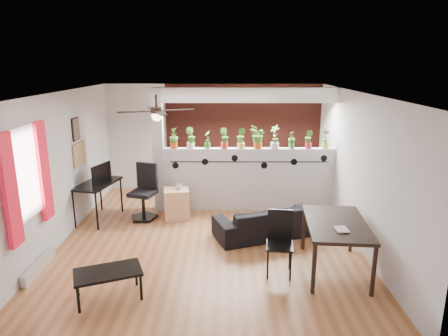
% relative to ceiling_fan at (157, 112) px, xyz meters
% --- Properties ---
extents(room_shell, '(6.30, 7.10, 2.90)m').
position_rel_ceiling_fan_xyz_m(room_shell, '(0.80, 0.30, -1.01)').
color(room_shell, brown).
rests_on(room_shell, ground).
extents(partition_wall, '(3.60, 0.18, 1.35)m').
position_rel_ceiling_fan_xyz_m(partition_wall, '(1.60, 1.80, -1.64)').
color(partition_wall, '#BCBCC1').
rests_on(partition_wall, ground).
extents(ceiling_header, '(3.60, 0.18, 0.30)m').
position_rel_ceiling_fan_xyz_m(ceiling_header, '(1.60, 1.80, 0.14)').
color(ceiling_header, white).
rests_on(ceiling_header, room_shell).
extents(pier_column, '(0.22, 0.20, 2.60)m').
position_rel_ceiling_fan_xyz_m(pier_column, '(-0.31, 1.80, -1.01)').
color(pier_column, '#BCBCC1').
rests_on(pier_column, ground).
extents(brick_panel, '(3.90, 0.05, 2.60)m').
position_rel_ceiling_fan_xyz_m(brick_panel, '(1.60, 3.27, -1.01)').
color(brick_panel, '#A33D2F').
rests_on(brick_panel, ground).
extents(vine_decal, '(3.31, 0.01, 0.30)m').
position_rel_ceiling_fan_xyz_m(vine_decal, '(1.60, 1.70, -1.23)').
color(vine_decal, black).
rests_on(vine_decal, partition_wall).
extents(window_assembly, '(0.09, 1.30, 1.55)m').
position_rel_ceiling_fan_xyz_m(window_assembly, '(-1.76, -0.90, -0.81)').
color(window_assembly, white).
rests_on(window_assembly, room_shell).
extents(baseboard_heater, '(0.08, 1.00, 0.18)m').
position_rel_ceiling_fan_xyz_m(baseboard_heater, '(-1.74, -0.90, -2.22)').
color(baseboard_heater, beige).
rests_on(baseboard_heater, ground).
extents(corkboard, '(0.03, 0.60, 0.45)m').
position_rel_ceiling_fan_xyz_m(corkboard, '(-1.78, 1.25, -0.96)').
color(corkboard, '#9C774B').
rests_on(corkboard, room_shell).
extents(framed_art, '(0.03, 0.34, 0.44)m').
position_rel_ceiling_fan_xyz_m(framed_art, '(-1.78, 1.20, -0.46)').
color(framed_art, '#8C7259').
rests_on(framed_art, room_shell).
extents(ceiling_fan, '(1.19, 1.19, 0.43)m').
position_rel_ceiling_fan_xyz_m(ceiling_fan, '(0.00, 0.00, 0.00)').
color(ceiling_fan, black).
rests_on(ceiling_fan, room_shell).
extents(potted_plant_0, '(0.21, 0.24, 0.43)m').
position_rel_ceiling_fan_xyz_m(potted_plant_0, '(0.02, 1.80, -0.73)').
color(potted_plant_0, '#D65019').
rests_on(potted_plant_0, partition_wall).
extents(potted_plant_1, '(0.27, 0.24, 0.44)m').
position_rel_ceiling_fan_xyz_m(potted_plant_1, '(0.37, 1.80, -0.73)').
color(potted_plant_1, white).
rests_on(potted_plant_1, partition_wall).
extents(potted_plant_2, '(0.18, 0.21, 0.37)m').
position_rel_ceiling_fan_xyz_m(potted_plant_2, '(0.72, 1.80, -0.77)').
color(potted_plant_2, '#33812F').
rests_on(potted_plant_2, partition_wall).
extents(potted_plant_3, '(0.27, 0.25, 0.43)m').
position_rel_ceiling_fan_xyz_m(potted_plant_3, '(1.07, 1.80, -0.74)').
color(potted_plant_3, red).
rests_on(potted_plant_3, partition_wall).
extents(potted_plant_4, '(0.29, 0.27, 0.44)m').
position_rel_ceiling_fan_xyz_m(potted_plant_4, '(1.42, 1.80, -0.73)').
color(potted_plant_4, '#EAD152').
rests_on(potted_plant_4, partition_wall).
extents(potted_plant_5, '(0.28, 0.31, 0.49)m').
position_rel_ceiling_fan_xyz_m(potted_plant_5, '(1.78, 1.80, -0.71)').
color(potted_plant_5, '#C35817').
rests_on(potted_plant_5, partition_wall).
extents(potted_plant_6, '(0.32, 0.33, 0.49)m').
position_rel_ceiling_fan_xyz_m(potted_plant_6, '(2.13, 1.80, -0.71)').
color(potted_plant_6, silver).
rests_on(potted_plant_6, partition_wall).
extents(potted_plant_7, '(0.21, 0.22, 0.37)m').
position_rel_ceiling_fan_xyz_m(potted_plant_7, '(2.48, 1.80, -0.77)').
color(potted_plant_7, green).
rests_on(potted_plant_7, partition_wall).
extents(potted_plant_8, '(0.25, 0.24, 0.39)m').
position_rel_ceiling_fan_xyz_m(potted_plant_8, '(2.83, 1.80, -0.75)').
color(potted_plant_8, '#B81D36').
rests_on(potted_plant_8, partition_wall).
extents(potted_plant_9, '(0.25, 0.24, 0.40)m').
position_rel_ceiling_fan_xyz_m(potted_plant_9, '(3.18, 1.80, -0.75)').
color(potted_plant_9, '#C7CA47').
rests_on(potted_plant_9, partition_wall).
extents(sofa, '(1.96, 1.30, 0.54)m').
position_rel_ceiling_fan_xyz_m(sofa, '(1.87, 0.45, -2.05)').
color(sofa, black).
rests_on(sofa, ground).
extents(cube_shelf, '(0.56, 0.51, 0.61)m').
position_rel_ceiling_fan_xyz_m(cube_shelf, '(0.10, 1.30, -2.01)').
color(cube_shelf, tan).
rests_on(cube_shelf, ground).
extents(cup, '(0.17, 0.17, 0.10)m').
position_rel_ceiling_fan_xyz_m(cup, '(0.15, 1.30, -1.65)').
color(cup, gray).
rests_on(cup, cube_shelf).
extents(computer_desk, '(0.78, 1.17, 0.78)m').
position_rel_ceiling_fan_xyz_m(computer_desk, '(-1.45, 1.19, -1.61)').
color(computer_desk, black).
rests_on(computer_desk, ground).
extents(monitor, '(0.34, 0.16, 0.19)m').
position_rel_ceiling_fan_xyz_m(monitor, '(-1.45, 1.34, -1.44)').
color(monitor, black).
rests_on(monitor, computer_desk).
extents(office_chair, '(0.59, 0.60, 1.11)m').
position_rel_ceiling_fan_xyz_m(office_chair, '(-0.54, 1.26, -1.82)').
color(office_chair, black).
rests_on(office_chair, ground).
extents(dining_table, '(0.99, 1.51, 0.79)m').
position_rel_ceiling_fan_xyz_m(dining_table, '(2.76, -0.84, -1.61)').
color(dining_table, black).
rests_on(dining_table, ground).
extents(book, '(0.18, 0.24, 0.02)m').
position_rel_ceiling_fan_xyz_m(book, '(2.66, -1.14, -1.52)').
color(book, gray).
rests_on(book, dining_table).
extents(folding_chair, '(0.43, 0.43, 0.97)m').
position_rel_ceiling_fan_xyz_m(folding_chair, '(1.91, -0.88, -1.74)').
color(folding_chair, black).
rests_on(folding_chair, ground).
extents(coffee_table, '(0.99, 0.77, 0.41)m').
position_rel_ceiling_fan_xyz_m(coffee_table, '(-0.46, -1.61, -1.95)').
color(coffee_table, black).
rests_on(coffee_table, ground).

